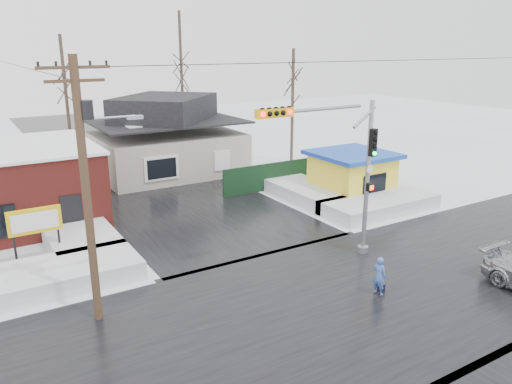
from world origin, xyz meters
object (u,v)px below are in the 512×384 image
traffic_signal (342,161)px  utility_pole (87,178)px  marquee_sign (35,222)px  kiosk (352,174)px  pedestrian (379,276)px

traffic_signal → utility_pole: (-10.36, 0.53, 0.57)m
utility_pole → marquee_sign: bearing=100.1°
traffic_signal → utility_pole: utility_pole is taller
marquee_sign → traffic_signal: bearing=-29.7°
kiosk → traffic_signal: bearing=-135.2°
traffic_signal → marquee_sign: bearing=150.3°
marquee_sign → pedestrian: marquee_sign is taller
traffic_signal → marquee_sign: size_ratio=2.75×
traffic_signal → pedestrian: size_ratio=4.57×
kiosk → pedestrian: size_ratio=3.00×
utility_pole → marquee_sign: size_ratio=3.53×
kiosk → utility_pole: bearing=-159.6°
marquee_sign → kiosk: (18.50, 0.50, -0.46)m
traffic_signal → marquee_sign: 13.42m
marquee_sign → kiosk: size_ratio=0.55×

